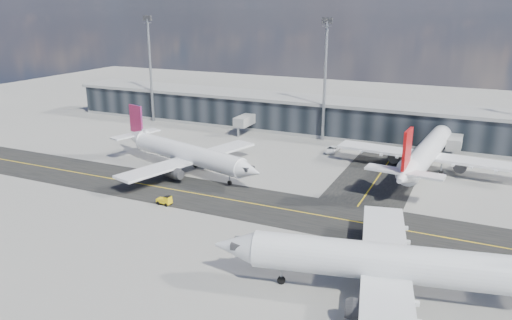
% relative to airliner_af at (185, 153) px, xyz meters
% --- Properties ---
extents(ground, '(300.00, 300.00, 0.00)m').
position_rel_airliner_af_xyz_m(ground, '(17.33, -13.76, -3.73)').
color(ground, gray).
rests_on(ground, ground).
extents(taxiway_lanes, '(180.00, 63.00, 0.03)m').
position_rel_airliner_af_xyz_m(taxiway_lanes, '(21.24, -3.02, -3.72)').
color(taxiway_lanes, black).
rests_on(taxiway_lanes, ground).
extents(terminal_concourse, '(152.00, 19.80, 8.80)m').
position_rel_airliner_af_xyz_m(terminal_concourse, '(17.37, 41.18, 0.36)').
color(terminal_concourse, black).
rests_on(terminal_concourse, ground).
extents(floodlight_masts, '(102.50, 0.70, 28.90)m').
position_rel_airliner_af_xyz_m(floodlight_masts, '(17.33, 34.24, 11.87)').
color(floodlight_masts, gray).
rests_on(floodlight_masts, ground).
extents(airliner_af, '(37.54, 32.34, 11.30)m').
position_rel_airliner_af_xyz_m(airliner_af, '(0.00, 0.00, 0.00)').
color(airliner_af, white).
rests_on(airliner_af, ground).
extents(airliner_redtail, '(36.03, 42.23, 12.50)m').
position_rel_airliner_af_xyz_m(airliner_redtail, '(43.05, 18.58, 0.40)').
color(airliner_redtail, white).
rests_on(airliner_redtail, ground).
extents(airliner_near, '(42.76, 36.70, 12.73)m').
position_rel_airliner_af_xyz_m(airliner_near, '(46.07, -28.15, 0.47)').
color(airliner_near, silver).
rests_on(airliner_near, ground).
extents(baggage_tug, '(2.70, 1.57, 1.62)m').
position_rel_airliner_af_xyz_m(baggage_tug, '(6.35, -16.30, -2.92)').
color(baggage_tug, yellow).
rests_on(baggage_tug, ground).
extents(service_van, '(2.49, 5.14, 1.41)m').
position_rel_airliner_af_xyz_m(service_van, '(22.49, 24.84, -3.03)').
color(service_van, white).
rests_on(service_van, ground).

